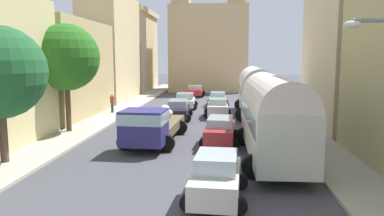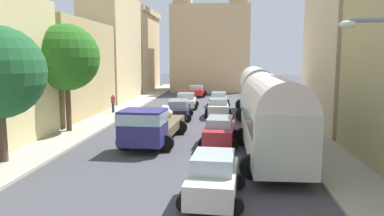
{
  "view_description": "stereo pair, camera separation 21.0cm",
  "coord_description": "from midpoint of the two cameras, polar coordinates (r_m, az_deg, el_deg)",
  "views": [
    {
      "loc": [
        2.02,
        -3.1,
        4.92
      ],
      "look_at": [
        0.0,
        21.86,
        1.5
      ],
      "focal_mm": 35.06,
      "sensor_mm": 36.0,
      "label": 1
    },
    {
      "loc": [
        2.23,
        -3.08,
        4.92
      ],
      "look_at": [
        0.0,
        21.86,
        1.5
      ],
      "focal_mm": 35.06,
      "sensor_mm": 36.0,
      "label": 2
    }
  ],
  "objects": [
    {
      "name": "ground_plane",
      "position": [
        30.57,
        0.58,
        -1.49
      ],
      "size": [
        154.0,
        154.0,
        0.0
      ],
      "primitive_type": "plane",
      "color": "#44444B"
    },
    {
      "name": "sidewalk_left",
      "position": [
        31.89,
        -12.53,
        -1.16
      ],
      "size": [
        2.5,
        70.0,
        0.14
      ],
      "primitive_type": "cube",
      "color": "#AEAB9A",
      "rests_on": "ground"
    },
    {
      "name": "sidewalk_right",
      "position": [
        30.91,
        14.12,
        -1.49
      ],
      "size": [
        2.5,
        70.0,
        0.14
      ],
      "primitive_type": "cube",
      "color": "#A39E8C",
      "rests_on": "ground"
    },
    {
      "name": "building_left_2",
      "position": [
        32.68,
        -19.31,
        5.58
      ],
      "size": [
        5.17,
        11.6,
        7.83
      ],
      "color": "tan",
      "rests_on": "ground"
    },
    {
      "name": "building_left_3",
      "position": [
        43.8,
        -12.37,
        9.43
      ],
      "size": [
        4.51,
        11.09,
        12.6
      ],
      "color": "#D2BB88",
      "rests_on": "ground"
    },
    {
      "name": "building_left_4",
      "position": [
        56.1,
        -9.5,
        8.59
      ],
      "size": [
        6.53,
        12.67,
        11.57
      ],
      "color": "#CDB88F",
      "rests_on": "ground"
    },
    {
      "name": "building_right_2",
      "position": [
        28.37,
        23.48,
        8.63
      ],
      "size": [
        5.85,
        9.46,
        11.26
      ],
      "color": "beige",
      "rests_on": "ground"
    },
    {
      "name": "distant_church",
      "position": [
        54.84,
        2.44,
        9.98
      ],
      "size": [
        10.99,
        7.21,
        20.54
      ],
      "color": "tan",
      "rests_on": "ground"
    },
    {
      "name": "parked_bus_0",
      "position": [
        18.14,
        11.87,
        -0.86
      ],
      "size": [
        3.3,
        9.33,
        4.06
      ],
      "color": "beige",
      "rests_on": "ground"
    },
    {
      "name": "parked_bus_1",
      "position": [
        31.98,
        9.37,
        2.82
      ],
      "size": [
        3.47,
        9.94,
        4.03
      ],
      "color": "beige",
      "rests_on": "ground"
    },
    {
      "name": "cargo_truck_0",
      "position": [
        21.07,
        -6.47,
        -2.56
      ],
      "size": [
        3.35,
        7.61,
        2.23
      ],
      "color": "navy",
      "rests_on": "ground"
    },
    {
      "name": "car_0",
      "position": [
        29.72,
        -2.3,
        -0.25
      ],
      "size": [
        2.28,
        4.42,
        1.55
      ],
      "color": "#211A2D",
      "rests_on": "ground"
    },
    {
      "name": "car_1",
      "position": [
        35.93,
        -1.21,
        1.11
      ],
      "size": [
        2.43,
        3.97,
        1.5
      ],
      "color": "silver",
      "rests_on": "ground"
    },
    {
      "name": "car_2",
      "position": [
        47.01,
        0.37,
        2.65
      ],
      "size": [
        2.43,
        4.3,
        1.41
      ],
      "color": "#B42423",
      "rests_on": "ground"
    },
    {
      "name": "car_3",
      "position": [
        13.12,
        3.28,
        -10.47
      ],
      "size": [
        2.31,
        3.8,
        1.65
      ],
      "color": "silver",
      "rests_on": "ground"
    },
    {
      "name": "car_4",
      "position": [
        21.35,
        4.06,
        -3.42
      ],
      "size": [
        2.31,
        4.38,
        1.54
      ],
      "color": "#B42C30",
      "rests_on": "ground"
    },
    {
      "name": "car_5",
      "position": [
        30.79,
        3.71,
        0.04
      ],
      "size": [
        2.31,
        3.65,
        1.55
      ],
      "color": "silver",
      "rests_on": "ground"
    },
    {
      "name": "car_6",
      "position": [
        37.66,
        3.78,
        1.37
      ],
      "size": [
        2.23,
        4.25,
        1.42
      ],
      "color": "silver",
      "rests_on": "ground"
    },
    {
      "name": "pedestrian_0",
      "position": [
        33.15,
        -12.22,
        0.81
      ],
      "size": [
        0.51,
        0.51,
        1.76
      ],
      "color": "#273448",
      "rests_on": "ground"
    },
    {
      "name": "roadside_tree_2",
      "position": [
        25.32,
        -18.85,
        7.27
      ],
      "size": [
        4.26,
        4.26,
        7.02
      ],
      "color": "brown",
      "rests_on": "ground"
    }
  ]
}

